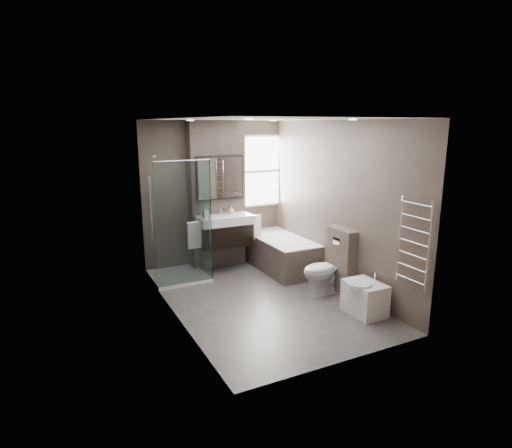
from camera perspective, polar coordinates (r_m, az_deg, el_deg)
room at (r=6.04m, az=0.95°, el=1.39°), size 2.70×3.90×2.70m
vanity_pier at (r=7.63m, az=-5.25°, el=3.83°), size 1.00×0.25×2.60m
vanity at (r=7.42m, az=-4.17°, el=-0.83°), size 0.95×0.47×0.66m
mirror_cabinet at (r=7.43m, az=-4.83°, el=6.16°), size 0.86×0.08×0.76m
towel_left at (r=7.22m, az=-8.21°, el=-1.50°), size 0.24×0.06×0.44m
towel_right at (r=7.63m, az=-0.22°, el=-0.55°), size 0.24×0.06×0.44m
shower_enclosure at (r=7.18m, az=-9.45°, el=-3.53°), size 0.90×0.90×2.00m
bathtub at (r=7.65m, az=3.26°, el=-3.69°), size 0.75×1.60×0.57m
window at (r=8.03m, az=0.46°, el=7.06°), size 0.98×0.06×1.33m
toilet at (r=6.62m, az=9.24°, el=-6.05°), size 0.75×0.44×0.75m
cistern_box at (r=6.68m, az=11.21°, el=-4.80°), size 0.19×0.55×1.00m
bidet at (r=6.08m, az=14.25°, el=-9.47°), size 0.48×0.56×0.57m
towel_radiator at (r=5.58m, az=20.30°, el=-2.34°), size 0.03×0.49×1.10m
soap_bottle_a at (r=7.21m, az=-6.71°, el=1.59°), size 0.09×0.09×0.19m
soap_bottle_b at (r=7.51m, az=-3.30°, el=1.91°), size 0.11×0.11×0.14m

